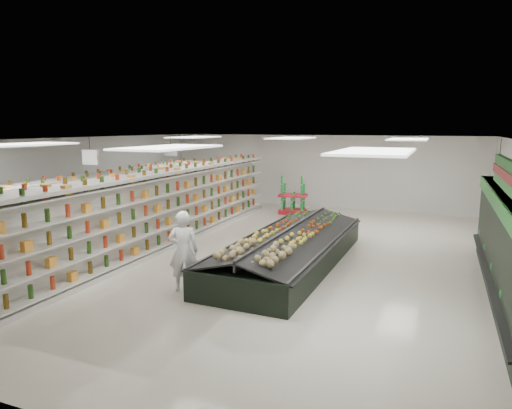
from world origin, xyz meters
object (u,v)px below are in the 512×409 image
at_px(shopper_main, 183,251).
at_px(gondola_center, 170,209).
at_px(soda_endcap, 293,197).
at_px(shopper_background, 190,194).
at_px(gondola_left, 107,207).
at_px(produce_island, 290,248).

bearing_deg(shopper_main, gondola_center, -80.29).
height_order(soda_endcap, shopper_main, shopper_main).
bearing_deg(shopper_background, gondola_center, -148.28).
height_order(gondola_left, soda_endcap, gondola_left).
relative_size(gondola_center, soda_endcap, 9.08).
distance_m(produce_island, shopper_main, 3.16).
xyz_separation_m(gondola_left, soda_endcap, (4.51, 6.01, -0.25)).
bearing_deg(produce_island, shopper_main, -119.89).
distance_m(gondola_center, shopper_background, 4.17).
bearing_deg(gondola_center, soda_endcap, 70.41).
relative_size(gondola_left, soda_endcap, 8.31).
xyz_separation_m(gondola_left, shopper_background, (0.85, 3.91, -0.04)).
bearing_deg(shopper_background, gondola_left, 177.26).
xyz_separation_m(gondola_center, shopper_background, (-1.57, 3.86, -0.13)).
bearing_deg(produce_island, soda_endcap, 106.88).
bearing_deg(produce_island, shopper_background, 140.65).
bearing_deg(gondola_left, shopper_main, -36.13).
height_order(gondola_center, shopper_main, gondola_center).
bearing_deg(gondola_center, shopper_main, -54.12).
height_order(gondola_center, shopper_background, gondola_center).
height_order(gondola_center, produce_island, gondola_center).
relative_size(gondola_center, shopper_background, 7.21).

